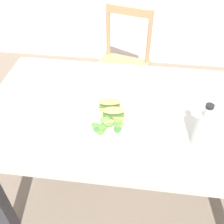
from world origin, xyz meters
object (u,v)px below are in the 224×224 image
sandwich_half_back (110,104)px  bottle_cold_brew (202,131)px  plate_lunch (111,120)px  sandwich_half_front (113,113)px  fork_on_napkin (59,119)px  dining_table (128,127)px  chair_wooden_far (121,66)px

sandwich_half_back → bottle_cold_brew: bottle_cold_brew is taller
plate_lunch → bottle_cold_brew: size_ratio=1.35×
sandwich_half_front → fork_on_napkin: size_ratio=0.59×
fork_on_napkin → bottle_cold_brew: bearing=-5.9°
dining_table → plate_lunch: (-0.08, -0.09, 0.13)m
chair_wooden_far → bottle_cold_brew: bottle_cold_brew is taller
chair_wooden_far → bottle_cold_brew: size_ratio=4.03×
sandwich_half_front → sandwich_half_back: same height
sandwich_half_front → sandwich_half_back: size_ratio=1.00×
fork_on_napkin → bottle_cold_brew: (0.63, -0.06, 0.07)m
sandwich_half_back → fork_on_napkin: sandwich_half_back is taller
dining_table → bottle_cold_brew: 0.41m
plate_lunch → sandwich_half_front: 0.04m
dining_table → sandwich_half_back: bearing=-172.5°
plate_lunch → bottle_cold_brew: bearing=-12.6°
plate_lunch → sandwich_half_back: size_ratio=2.67×
sandwich_half_front → chair_wooden_far: bearing=93.0°
bottle_cold_brew → chair_wooden_far: bearing=112.7°
fork_on_napkin → dining_table: bearing=18.5°
fork_on_napkin → bottle_cold_brew: 0.64m
chair_wooden_far → sandwich_half_front: (0.05, -0.92, 0.33)m
plate_lunch → dining_table: bearing=48.2°
chair_wooden_far → fork_on_napkin: chair_wooden_far is taller
sandwich_half_back → bottle_cold_brew: size_ratio=0.51×
chair_wooden_far → sandwich_half_back: 0.92m
plate_lunch → fork_on_napkin: bearing=-174.9°
sandwich_half_front → bottle_cold_brew: (0.38, -0.10, 0.04)m
bottle_cold_brew → dining_table: bearing=151.0°
bottle_cold_brew → plate_lunch: bearing=167.4°
chair_wooden_far → sandwich_half_back: chair_wooden_far is taller
sandwich_half_front → bottle_cold_brew: bearing=-15.2°
sandwich_half_front → fork_on_napkin: sandwich_half_front is taller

